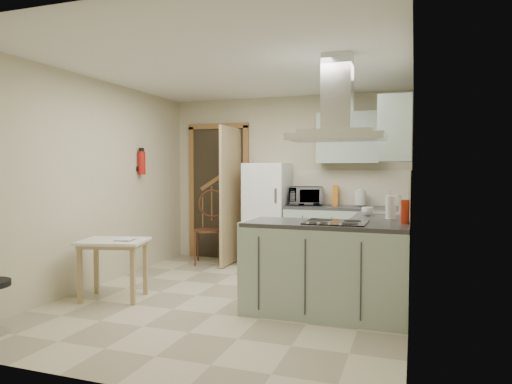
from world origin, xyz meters
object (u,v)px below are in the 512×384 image
at_px(extractor_hood, 337,137).
at_px(drop_leaf_table, 114,269).
at_px(fridge, 267,214).
at_px(microwave, 306,196).
at_px(bentwood_chair, 208,230).
at_px(peninsula, 325,268).

bearing_deg(extractor_hood, drop_leaf_table, -174.24).
bearing_deg(fridge, drop_leaf_table, -115.26).
bearing_deg(fridge, microwave, 5.49).
distance_m(extractor_hood, bentwood_chair, 3.09).
xyz_separation_m(fridge, drop_leaf_table, (-1.05, -2.22, -0.43)).
bearing_deg(microwave, fridge, 172.26).
height_order(extractor_hood, microwave, extractor_hood).
relative_size(drop_leaf_table, bentwood_chair, 0.69).
bearing_deg(peninsula, fridge, 121.74).
xyz_separation_m(extractor_hood, drop_leaf_table, (-2.37, -0.24, -1.40)).
relative_size(fridge, bentwood_chair, 1.50).
bearing_deg(fridge, bentwood_chair, -168.39).
relative_size(peninsula, extractor_hood, 1.72).
height_order(drop_leaf_table, microwave, microwave).
distance_m(peninsula, drop_leaf_table, 2.29).
bearing_deg(drop_leaf_table, peninsula, -8.21).
distance_m(drop_leaf_table, microwave, 2.87).
bearing_deg(drop_leaf_table, microwave, 40.46).
xyz_separation_m(bentwood_chair, microwave, (1.43, 0.23, 0.53)).
bearing_deg(microwave, drop_leaf_table, -138.55).
distance_m(fridge, drop_leaf_table, 2.49).
distance_m(fridge, peninsula, 2.35).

